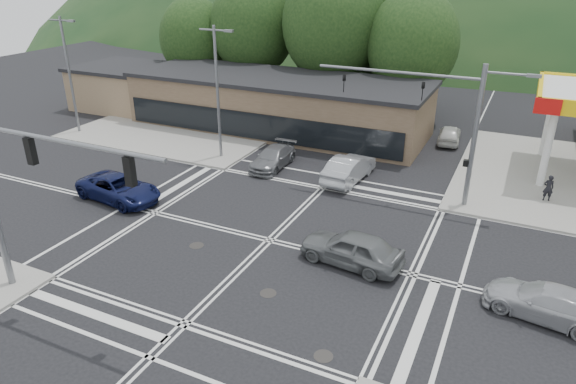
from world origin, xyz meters
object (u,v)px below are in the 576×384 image
at_px(car_blue_west, 119,188).
at_px(car_queue_a, 349,168).
at_px(car_grey_center, 352,248).
at_px(car_queue_b, 450,134).
at_px(car_northbound, 273,158).
at_px(car_silver_east, 547,302).
at_px(pedestrian, 548,188).

bearing_deg(car_blue_west, car_queue_a, -45.20).
height_order(car_grey_center, car_queue_a, car_grey_center).
xyz_separation_m(car_grey_center, car_queue_a, (-3.37, 9.30, -0.00)).
distance_m(car_queue_b, car_northbound, 14.27).
relative_size(car_blue_west, car_silver_east, 1.12).
height_order(car_blue_west, car_northbound, car_blue_west).
height_order(car_blue_west, car_silver_east, car_blue_west).
relative_size(car_grey_center, car_queue_b, 1.21).
distance_m(car_blue_west, pedestrian, 24.67).
distance_m(car_queue_a, car_queue_b, 11.24).
bearing_deg(car_queue_a, pedestrian, -166.24).
bearing_deg(car_queue_b, car_silver_east, 103.84).
xyz_separation_m(car_blue_west, car_grey_center, (14.45, -0.80, 0.08)).
xyz_separation_m(car_blue_west, car_queue_b, (15.57, 18.80, -0.06)).
relative_size(car_silver_east, pedestrian, 3.04).
relative_size(car_northbound, pedestrian, 2.95).
xyz_separation_m(car_blue_west, pedestrian, (22.45, 10.23, 0.19)).
xyz_separation_m(car_blue_west, car_queue_a, (11.07, 8.50, 0.08)).
bearing_deg(car_silver_east, car_queue_b, -151.45).
distance_m(car_queue_a, pedestrian, 11.51).
height_order(car_queue_b, car_northbound, car_queue_b).
bearing_deg(car_queue_b, car_northbound, 40.77).
xyz_separation_m(car_blue_west, car_silver_east, (22.57, -1.22, -0.05)).
relative_size(car_queue_a, pedestrian, 3.17).
xyz_separation_m(car_grey_center, car_northbound, (-8.75, 9.30, -0.15)).
height_order(car_queue_a, car_queue_b, car_queue_a).
distance_m(car_blue_west, car_queue_b, 24.41).
bearing_deg(car_grey_center, car_blue_west, -86.57).
distance_m(car_grey_center, car_queue_b, 19.63).
bearing_deg(car_blue_west, car_queue_b, -32.35).
bearing_deg(car_northbound, car_silver_east, -31.57).
xyz_separation_m(car_queue_b, pedestrian, (6.88, -8.57, 0.26)).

